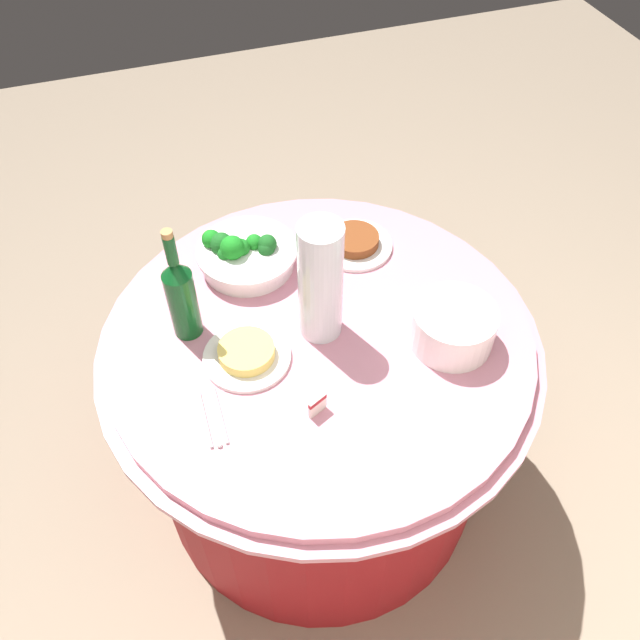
% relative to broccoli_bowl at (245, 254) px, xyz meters
% --- Properties ---
extents(ground_plane, '(6.00, 6.00, 0.00)m').
position_rel_broccoli_bowl_xyz_m(ground_plane, '(-0.12, 0.30, -0.78)').
color(ground_plane, gray).
extents(buffet_table, '(1.16, 1.16, 0.74)m').
position_rel_broccoli_bowl_xyz_m(buffet_table, '(-0.12, 0.30, -0.41)').
color(buffet_table, maroon).
rests_on(buffet_table, ground_plane).
extents(broccoli_bowl, '(0.28, 0.28, 0.12)m').
position_rel_broccoli_bowl_xyz_m(broccoli_bowl, '(0.00, 0.00, 0.00)').
color(broccoli_bowl, white).
rests_on(broccoli_bowl, buffet_table).
extents(plate_stack, '(0.21, 0.21, 0.11)m').
position_rel_broccoli_bowl_xyz_m(plate_stack, '(-0.42, 0.44, 0.01)').
color(plate_stack, white).
rests_on(plate_stack, buffet_table).
extents(wine_bottle, '(0.07, 0.07, 0.34)m').
position_rel_broccoli_bowl_xyz_m(wine_bottle, '(0.20, 0.19, 0.09)').
color(wine_bottle, '#0E4B1D').
rests_on(wine_bottle, buffet_table).
extents(decorative_fruit_vase, '(0.11, 0.11, 0.34)m').
position_rel_broccoli_bowl_xyz_m(decorative_fruit_vase, '(-0.12, 0.29, 0.11)').
color(decorative_fruit_vase, silver).
rests_on(decorative_fruit_vase, buffet_table).
extents(serving_tongs, '(0.05, 0.17, 0.01)m').
position_rel_broccoli_bowl_xyz_m(serving_tongs, '(0.20, 0.48, -0.04)').
color(serving_tongs, silver).
rests_on(serving_tongs, buffet_table).
extents(food_plate_stir_fry, '(0.22, 0.22, 0.04)m').
position_rel_broccoli_bowl_xyz_m(food_plate_stir_fry, '(-0.32, 0.03, -0.03)').
color(food_plate_stir_fry, white).
rests_on(food_plate_stir_fry, buffet_table).
extents(food_plate_noodles, '(0.22, 0.22, 0.04)m').
position_rel_broccoli_bowl_xyz_m(food_plate_noodles, '(0.08, 0.32, -0.03)').
color(food_plate_noodles, white).
rests_on(food_plate_noodles, buffet_table).
extents(label_placard_front, '(0.05, 0.03, 0.05)m').
position_rel_broccoli_bowl_xyz_m(label_placard_front, '(-0.03, 0.53, -0.01)').
color(label_placard_front, white).
rests_on(label_placard_front, buffet_table).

